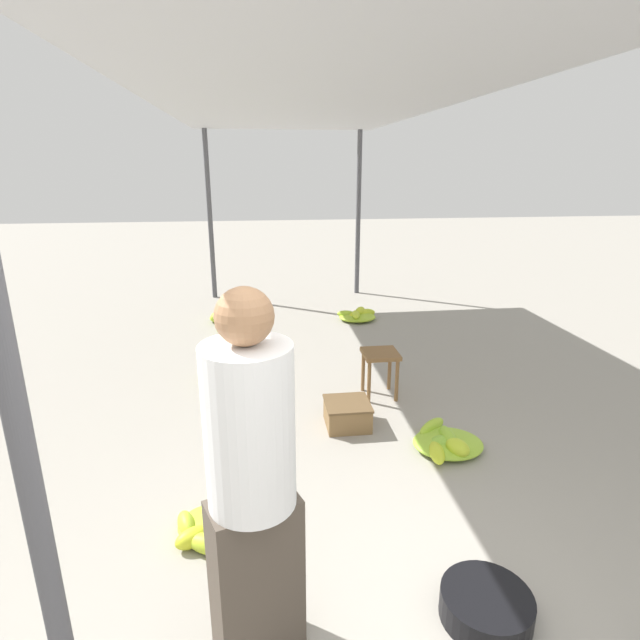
% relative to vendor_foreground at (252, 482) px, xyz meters
% --- Properties ---
extents(canopy_post_front_left, '(0.08, 0.08, 2.75)m').
position_rel_vendor_foreground_xyz_m(canopy_post_front_left, '(-0.70, -0.33, 0.46)').
color(canopy_post_front_left, '#4C4C51').
rests_on(canopy_post_front_left, ground).
extents(canopy_post_back_left, '(0.08, 0.08, 2.75)m').
position_rel_vendor_foreground_xyz_m(canopy_post_back_left, '(-0.70, 6.73, 0.46)').
color(canopy_post_back_left, '#4C4C51').
rests_on(canopy_post_back_left, ground).
extents(canopy_post_back_right, '(0.08, 0.08, 2.75)m').
position_rel_vendor_foreground_xyz_m(canopy_post_back_right, '(1.80, 6.73, 0.46)').
color(canopy_post_back_right, '#4C4C51').
rests_on(canopy_post_back_right, ground).
extents(canopy_tarp, '(2.90, 7.47, 0.04)m').
position_rel_vendor_foreground_xyz_m(canopy_tarp, '(0.55, 3.20, 1.86)').
color(canopy_tarp, '#B2B2B7').
rests_on(canopy_tarp, canopy_post_front_left).
extents(vendor_foreground, '(0.48, 0.48, 1.75)m').
position_rel_vendor_foreground_xyz_m(vendor_foreground, '(0.00, 0.00, 0.00)').
color(vendor_foreground, '#4C4238').
rests_on(vendor_foreground, ground).
extents(stool, '(0.34, 0.34, 0.46)m').
position_rel_vendor_foreground_xyz_m(stool, '(1.20, 2.58, -0.54)').
color(stool, brown).
rests_on(stool, ground).
extents(basin_black, '(0.46, 0.46, 0.14)m').
position_rel_vendor_foreground_xyz_m(basin_black, '(1.13, 0.02, -0.84)').
color(basin_black, black).
rests_on(basin_black, ground).
extents(banana_pile_left_0, '(0.58, 0.61, 0.26)m').
position_rel_vendor_foreground_xyz_m(banana_pile_left_0, '(-0.29, 3.11, -0.83)').
color(banana_pile_left_0, yellow).
rests_on(banana_pile_left_0, ground).
extents(banana_pile_left_1, '(0.49, 0.57, 0.14)m').
position_rel_vendor_foreground_xyz_m(banana_pile_left_1, '(-0.29, 0.82, -0.85)').
color(banana_pile_left_1, '#CDD627').
rests_on(banana_pile_left_1, ground).
extents(banana_pile_left_2, '(0.59, 0.46, 0.18)m').
position_rel_vendor_foreground_xyz_m(banana_pile_left_2, '(-0.29, 4.75, -0.84)').
color(banana_pile_left_2, '#7FB735').
rests_on(banana_pile_left_2, ground).
extents(banana_pile_left_3, '(0.46, 0.59, 0.23)m').
position_rel_vendor_foreground_xyz_m(banana_pile_left_3, '(-0.43, 5.28, -0.82)').
color(banana_pile_left_3, '#A4C62F').
rests_on(banana_pile_left_3, ground).
extents(banana_pile_right_0, '(0.56, 0.68, 0.17)m').
position_rel_vendor_foreground_xyz_m(banana_pile_right_0, '(1.50, 1.55, -0.85)').
color(banana_pile_right_0, '#9CC330').
rests_on(banana_pile_right_0, ground).
extents(banana_pile_right_1, '(0.61, 0.48, 0.18)m').
position_rel_vendor_foreground_xyz_m(banana_pile_right_1, '(1.50, 5.11, -0.84)').
color(banana_pile_right_1, yellow).
rests_on(banana_pile_right_1, ground).
extents(crate_near, '(0.39, 0.39, 0.22)m').
position_rel_vendor_foreground_xyz_m(crate_near, '(0.79, 2.03, -0.80)').
color(crate_near, brown).
rests_on(crate_near, ground).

